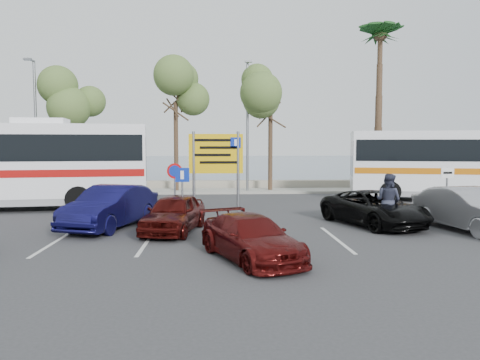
{
  "coord_description": "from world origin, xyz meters",
  "views": [
    {
      "loc": [
        0.97,
        -15.81,
        3.1
      ],
      "look_at": [
        1.97,
        3.0,
        1.64
      ],
      "focal_mm": 35.0,
      "sensor_mm": 36.0,
      "label": 1
    }
  ],
  "objects_px": {
    "pedestrian_far": "(388,201)",
    "direction_sign": "(216,160)",
    "car_blue": "(111,207)",
    "suv_black": "(374,208)",
    "car_silver_b": "(469,209)",
    "street_lamp_left": "(35,119)",
    "car_maroon": "(251,238)",
    "street_lamp_right": "(248,120)",
    "car_red": "(174,213)",
    "coach_bus_right": "(475,166)"
  },
  "relations": [
    {
      "from": "pedestrian_far",
      "to": "direction_sign",
      "type": "bearing_deg",
      "value": 28.47
    },
    {
      "from": "car_blue",
      "to": "suv_black",
      "type": "xyz_separation_m",
      "value": [
        9.88,
        0.0,
        -0.12
      ]
    },
    {
      "from": "car_blue",
      "to": "pedestrian_far",
      "type": "height_order",
      "value": "pedestrian_far"
    },
    {
      "from": "suv_black",
      "to": "car_silver_b",
      "type": "bearing_deg",
      "value": -42.09
    },
    {
      "from": "car_silver_b",
      "to": "suv_black",
      "type": "bearing_deg",
      "value": 145.8
    },
    {
      "from": "direction_sign",
      "to": "pedestrian_far",
      "type": "xyz_separation_m",
      "value": [
        6.34,
        -2.2,
        -1.42
      ]
    },
    {
      "from": "car_silver_b",
      "to": "direction_sign",
      "type": "bearing_deg",
      "value": 150.62
    },
    {
      "from": "suv_black",
      "to": "street_lamp_left",
      "type": "bearing_deg",
      "value": 125.8
    },
    {
      "from": "car_maroon",
      "to": "pedestrian_far",
      "type": "bearing_deg",
      "value": 16.82
    },
    {
      "from": "street_lamp_left",
      "to": "car_maroon",
      "type": "distance_m",
      "value": 21.16
    },
    {
      "from": "car_blue",
      "to": "pedestrian_far",
      "type": "relative_size",
      "value": 2.35
    },
    {
      "from": "direction_sign",
      "to": "car_silver_b",
      "type": "xyz_separation_m",
      "value": [
        9.0,
        -2.98,
        -1.66
      ]
    },
    {
      "from": "street_lamp_right",
      "to": "car_red",
      "type": "distance_m",
      "value": 14.01
    },
    {
      "from": "car_red",
      "to": "suv_black",
      "type": "bearing_deg",
      "value": 19.27
    },
    {
      "from": "street_lamp_left",
      "to": "suv_black",
      "type": "distance_m",
      "value": 21.19
    },
    {
      "from": "street_lamp_left",
      "to": "coach_bus_right",
      "type": "height_order",
      "value": "street_lamp_left"
    },
    {
      "from": "street_lamp_right",
      "to": "direction_sign",
      "type": "distance_m",
      "value": 10.73
    },
    {
      "from": "car_red",
      "to": "coach_bus_right",
      "type": "bearing_deg",
      "value": 39.8
    },
    {
      "from": "coach_bus_right",
      "to": "car_silver_b",
      "type": "relative_size",
      "value": 2.83
    },
    {
      "from": "car_maroon",
      "to": "pedestrian_far",
      "type": "xyz_separation_m",
      "value": [
        5.42,
        4.5,
        0.41
      ]
    },
    {
      "from": "car_maroon",
      "to": "car_red",
      "type": "distance_m",
      "value": 4.69
    },
    {
      "from": "suv_black",
      "to": "street_lamp_right",
      "type": "bearing_deg",
      "value": 89.47
    },
    {
      "from": "coach_bus_right",
      "to": "car_silver_b",
      "type": "distance_m",
      "value": 9.94
    },
    {
      "from": "direction_sign",
      "to": "suv_black",
      "type": "relative_size",
      "value": 0.76
    },
    {
      "from": "car_red",
      "to": "street_lamp_left",
      "type": "bearing_deg",
      "value": 138.07
    },
    {
      "from": "car_red",
      "to": "car_blue",
      "type": "bearing_deg",
      "value": 169.72
    },
    {
      "from": "street_lamp_left",
      "to": "pedestrian_far",
      "type": "distance_m",
      "value": 21.69
    },
    {
      "from": "car_red",
      "to": "pedestrian_far",
      "type": "bearing_deg",
      "value": 15.32
    },
    {
      "from": "street_lamp_right",
      "to": "car_silver_b",
      "type": "xyz_separation_m",
      "value": [
        7.0,
        -13.3,
        -3.83
      ]
    },
    {
      "from": "street_lamp_right",
      "to": "coach_bus_right",
      "type": "relative_size",
      "value": 0.6
    },
    {
      "from": "suv_black",
      "to": "pedestrian_far",
      "type": "distance_m",
      "value": 0.7
    },
    {
      "from": "direction_sign",
      "to": "coach_bus_right",
      "type": "bearing_deg",
      "value": 21.61
    },
    {
      "from": "suv_black",
      "to": "pedestrian_far",
      "type": "bearing_deg",
      "value": -74.36
    },
    {
      "from": "direction_sign",
      "to": "suv_black",
      "type": "bearing_deg",
      "value": -15.81
    },
    {
      "from": "coach_bus_right",
      "to": "car_silver_b",
      "type": "bearing_deg",
      "value": -120.39
    },
    {
      "from": "street_lamp_right",
      "to": "car_silver_b",
      "type": "bearing_deg",
      "value": -62.24
    },
    {
      "from": "car_maroon",
      "to": "coach_bus_right",
      "type": "bearing_deg",
      "value": 20.25
    },
    {
      "from": "coach_bus_right",
      "to": "street_lamp_left",
      "type": "bearing_deg",
      "value": 169.18
    },
    {
      "from": "car_maroon",
      "to": "car_blue",
      "type": "bearing_deg",
      "value": 110.98
    },
    {
      "from": "street_lamp_right",
      "to": "direction_sign",
      "type": "height_order",
      "value": "street_lamp_right"
    },
    {
      "from": "street_lamp_left",
      "to": "coach_bus_right",
      "type": "distance_m",
      "value": 25.6
    },
    {
      "from": "direction_sign",
      "to": "suv_black",
      "type": "height_order",
      "value": "direction_sign"
    },
    {
      "from": "car_blue",
      "to": "suv_black",
      "type": "distance_m",
      "value": 9.88
    },
    {
      "from": "car_maroon",
      "to": "car_silver_b",
      "type": "xyz_separation_m",
      "value": [
        8.08,
        3.72,
        0.18
      ]
    },
    {
      "from": "direction_sign",
      "to": "car_blue",
      "type": "relative_size",
      "value": 0.76
    },
    {
      "from": "coach_bus_right",
      "to": "car_blue",
      "type": "height_order",
      "value": "coach_bus_right"
    },
    {
      "from": "car_red",
      "to": "pedestrian_far",
      "type": "distance_m",
      "value": 7.85
    },
    {
      "from": "street_lamp_left",
      "to": "direction_sign",
      "type": "distance_m",
      "value": 15.24
    },
    {
      "from": "street_lamp_left",
      "to": "car_maroon",
      "type": "relative_size",
      "value": 1.96
    },
    {
      "from": "car_blue",
      "to": "pedestrian_far",
      "type": "bearing_deg",
      "value": 15.04
    }
  ]
}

